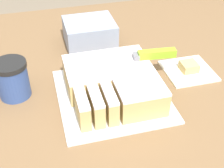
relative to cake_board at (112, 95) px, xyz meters
name	(u,v)px	position (x,y,z in m)	size (l,w,h in m)	color
cake_board	(112,95)	(0.00, 0.00, 0.00)	(0.29, 0.31, 0.01)	silver
cake	(113,83)	(0.00, 0.00, 0.04)	(0.23, 0.25, 0.07)	tan
knife	(145,56)	(0.11, 0.05, 0.08)	(0.31, 0.05, 0.02)	silver
coffee_cup	(12,79)	(-0.26, 0.07, 0.05)	(0.09, 0.09, 0.11)	#334C8C
paper_napkin	(188,71)	(0.26, 0.05, 0.00)	(0.14, 0.14, 0.01)	white
brownie	(189,67)	(0.26, 0.05, 0.02)	(0.05, 0.05, 0.03)	tan
storage_box	(90,33)	(0.00, 0.30, 0.04)	(0.17, 0.15, 0.08)	#8C99B2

